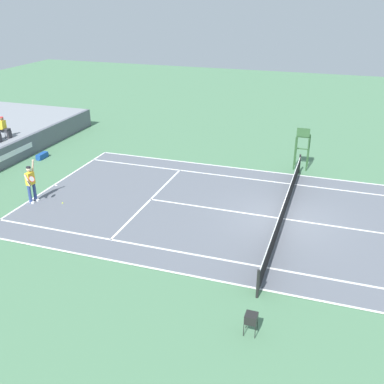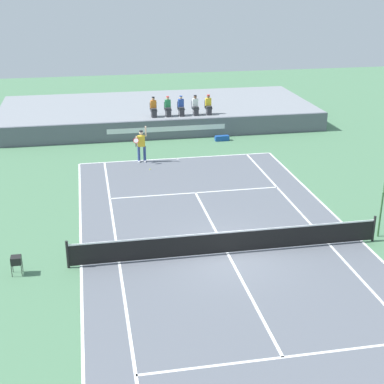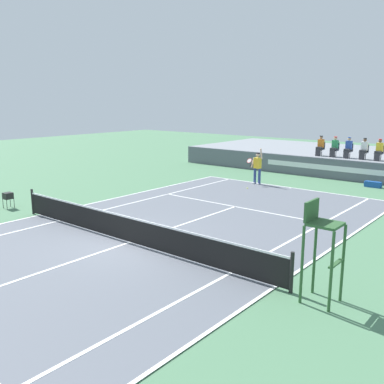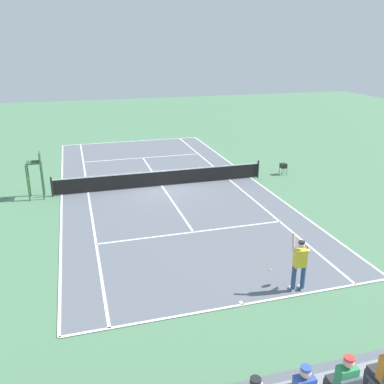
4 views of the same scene
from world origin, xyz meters
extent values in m
plane|color=#4C7A56|center=(0.00, 0.00, 0.00)|extent=(80.00, 80.00, 0.00)
cube|color=slate|center=(0.00, 0.00, 0.01)|extent=(10.98, 23.78, 0.02)
cube|color=white|center=(0.00, 11.89, 0.02)|extent=(10.98, 0.10, 0.01)
cube|color=white|center=(0.00, -11.89, 0.02)|extent=(10.98, 0.10, 0.01)
cube|color=white|center=(-5.49, 0.00, 0.02)|extent=(0.10, 23.78, 0.01)
cube|color=white|center=(5.49, 0.00, 0.02)|extent=(0.10, 23.78, 0.01)
cube|color=white|center=(-4.11, 0.00, 0.02)|extent=(0.10, 23.78, 0.01)
cube|color=white|center=(4.11, 0.00, 0.02)|extent=(0.10, 23.78, 0.01)
cube|color=white|center=(0.00, 6.40, 0.02)|extent=(8.22, 0.10, 0.01)
cube|color=white|center=(0.00, -6.40, 0.02)|extent=(8.22, 0.10, 0.01)
cube|color=white|center=(0.00, 0.00, 0.02)|extent=(0.10, 12.80, 0.01)
cube|color=white|center=(0.00, 11.79, 0.02)|extent=(0.10, 0.20, 0.01)
cube|color=white|center=(0.00, -11.79, 0.02)|extent=(0.10, 0.20, 0.01)
cylinder|color=black|center=(-5.94, 0.00, 0.54)|extent=(0.10, 0.10, 1.07)
cylinder|color=black|center=(5.94, 0.00, 0.54)|extent=(0.10, 0.10, 1.07)
cube|color=black|center=(0.00, 0.00, 0.48)|extent=(11.78, 0.02, 0.84)
cube|color=white|center=(0.00, 0.00, 0.90)|extent=(11.78, 0.03, 0.06)
cube|color=silver|center=(0.00, 15.91, 0.67)|extent=(7.51, 0.01, 0.32)
cube|color=#474C56|center=(-0.67, 17.06, 1.64)|extent=(0.44, 0.44, 0.06)
cylinder|color=#4C4C51|center=(-0.84, 16.91, 1.42)|extent=(0.04, 0.04, 0.38)
cube|color=#2D2D33|center=(-0.67, 16.96, 1.72)|extent=(0.34, 0.44, 0.16)
cube|color=#2D2D33|center=(-0.67, 16.76, 1.45)|extent=(0.30, 0.14, 0.44)
cube|color=#2D8C51|center=(0.26, 17.12, 2.01)|extent=(0.36, 0.22, 0.52)
sphere|color=tan|center=(0.26, 17.12, 2.38)|extent=(0.20, 0.20, 0.20)
cylinder|color=red|center=(0.26, 17.12, 2.47)|extent=(0.19, 0.19, 0.05)
sphere|color=tan|center=(1.12, 17.12, 2.38)|extent=(0.20, 0.20, 0.20)
cylinder|color=#2D4CA8|center=(1.12, 17.12, 2.47)|extent=(0.19, 0.19, 0.05)
sphere|color=brown|center=(2.06, 17.12, 2.38)|extent=(0.20, 0.20, 0.20)
cylinder|color=black|center=(2.06, 17.12, 2.47)|extent=(0.19, 0.19, 0.05)
cylinder|color=navy|center=(-1.88, 11.63, 0.46)|extent=(0.15, 0.15, 0.92)
cylinder|color=navy|center=(-2.19, 11.66, 0.46)|extent=(0.15, 0.15, 0.92)
cube|color=white|center=(-1.88, 11.57, 0.05)|extent=(0.15, 0.29, 0.10)
cube|color=white|center=(-2.20, 11.60, 0.05)|extent=(0.15, 0.29, 0.10)
cube|color=yellow|center=(-2.03, 11.64, 1.22)|extent=(0.43, 0.29, 0.60)
sphere|color=beige|center=(-2.03, 11.64, 1.69)|extent=(0.22, 0.22, 0.22)
cylinder|color=black|center=(-2.03, 11.64, 1.78)|extent=(0.21, 0.21, 0.06)
cylinder|color=beige|center=(-1.78, 11.58, 1.78)|extent=(0.12, 0.22, 0.61)
cylinder|color=beige|center=(-2.30, 11.58, 1.24)|extent=(0.13, 0.34, 0.56)
cylinder|color=black|center=(-2.36, 11.46, 1.11)|extent=(0.06, 0.19, 0.25)
torus|color=red|center=(-2.36, 11.28, 1.37)|extent=(0.33, 0.23, 0.26)
cylinder|color=silver|center=(-2.36, 11.28, 1.37)|extent=(0.29, 0.19, 0.22)
sphere|color=#D1E533|center=(-1.76, 10.21, 0.03)|extent=(0.07, 0.07, 0.07)
cylinder|color=#2D562D|center=(7.06, 0.35, 0.95)|extent=(0.07, 0.07, 1.90)
cylinder|color=#2D562D|center=(7.06, -0.35, 0.95)|extent=(0.07, 0.07, 1.90)
cylinder|color=#2D562D|center=(6.36, 0.35, 0.95)|extent=(0.07, 0.07, 1.90)
cylinder|color=#2D562D|center=(6.36, -0.35, 0.95)|extent=(0.07, 0.07, 1.90)
cube|color=#2D562D|center=(6.71, 0.00, 1.93)|extent=(0.70, 0.70, 0.06)
cube|color=#2D562D|center=(6.36, 0.00, 2.20)|extent=(0.06, 0.70, 0.48)
cube|color=#2D562D|center=(7.02, 0.00, 1.04)|extent=(0.10, 0.70, 0.04)
cube|color=black|center=(-7.71, -0.15, 0.56)|extent=(0.36, 0.36, 0.28)
cylinder|color=black|center=(-7.88, -0.32, 0.21)|extent=(0.02, 0.02, 0.42)
cylinder|color=black|center=(-7.54, -0.32, 0.21)|extent=(0.02, 0.02, 0.42)
cylinder|color=black|center=(-7.88, 0.02, 0.21)|extent=(0.02, 0.02, 0.42)
cylinder|color=black|center=(-7.54, 0.02, 0.21)|extent=(0.02, 0.02, 0.42)
ellipsoid|color=#D1E533|center=(-7.71, -0.15, 0.64)|extent=(0.30, 0.30, 0.12)
camera|label=1|loc=(-18.36, -1.91, 9.35)|focal=42.61mm
camera|label=2|loc=(-4.95, -18.96, 10.17)|focal=53.87mm
camera|label=3|loc=(10.32, -9.21, 4.71)|focal=39.97mm
camera|label=4|loc=(4.57, 22.03, 7.71)|focal=38.94mm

